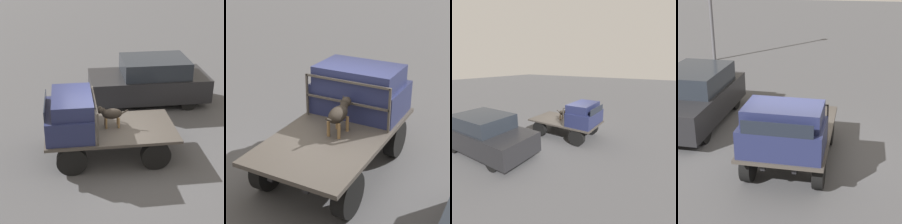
{
  "view_description": "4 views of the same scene",
  "coord_description": "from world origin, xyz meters",
  "views": [
    {
      "loc": [
        1.09,
        8.97,
        5.72
      ],
      "look_at": [
        -0.05,
        -0.07,
        1.29
      ],
      "focal_mm": 60.0,
      "sensor_mm": 36.0,
      "label": 1
    },
    {
      "loc": [
        -5.59,
        -3.01,
        4.1
      ],
      "look_at": [
        -0.05,
        -0.07,
        1.29
      ],
      "focal_mm": 60.0,
      "sensor_mm": 36.0,
      "label": 2
    },
    {
      "loc": [
        4.59,
        -7.48,
        3.72
      ],
      "look_at": [
        -0.05,
        -0.07,
        1.29
      ],
      "focal_mm": 28.0,
      "sensor_mm": 36.0,
      "label": 3
    },
    {
      "loc": [
        8.27,
        1.56,
        4.77
      ],
      "look_at": [
        -0.05,
        -0.07,
        1.29
      ],
      "focal_mm": 60.0,
      "sensor_mm": 36.0,
      "label": 4
    }
  ],
  "objects": [
    {
      "name": "truck_headboard",
      "position": [
        0.42,
        0.0,
        1.44
      ],
      "size": [
        0.04,
        1.83,
        0.89
      ],
      "color": "#3D3833",
      "rests_on": "flatbed_truck"
    },
    {
      "name": "ground_plane",
      "position": [
        0.0,
        0.0,
        0.0
      ],
      "size": [
        80.0,
        80.0,
        0.0
      ],
      "primitive_type": "plane",
      "color": "#474749"
    },
    {
      "name": "dog",
      "position": [
        0.01,
        -0.07,
        1.25
      ],
      "size": [
        0.93,
        0.29,
        0.66
      ],
      "rotation": [
        0.0,
        0.0,
        -0.18
      ],
      "color": "brown",
      "rests_on": "flatbed_truck"
    },
    {
      "name": "truck_cab",
      "position": [
        1.08,
        0.0,
        1.34
      ],
      "size": [
        1.24,
        1.83,
        1.03
      ],
      "color": "#1E2347",
      "rests_on": "flatbed_truck"
    },
    {
      "name": "flatbed_truck",
      "position": [
        0.0,
        0.0,
        0.6
      ],
      "size": [
        3.55,
        1.95,
        0.85
      ],
      "color": "black",
      "rests_on": "ground"
    }
  ]
}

